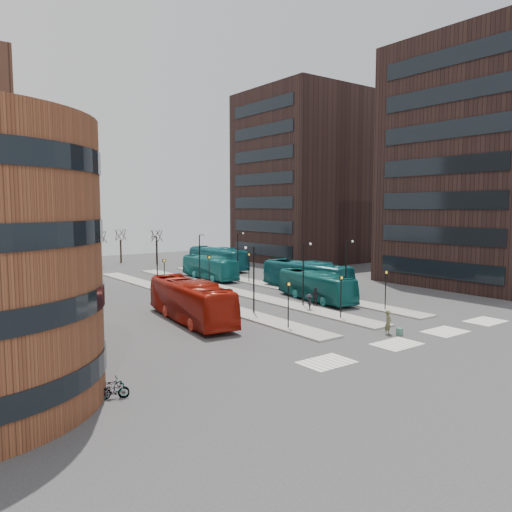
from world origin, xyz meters
TOP-DOWN VIEW (x-y plane):
  - ground at (0.00, 0.00)m, footprint 160.00×160.00m
  - island_left at (-4.00, 30.00)m, footprint 2.50×45.00m
  - island_mid at (2.00, 30.00)m, footprint 2.50×45.00m
  - island_right at (8.00, 30.00)m, footprint 2.50×45.00m
  - suitcase at (1.14, 5.42)m, footprint 0.50×0.42m
  - red_bus at (-9.27, 19.16)m, footprint 4.41×13.00m
  - teal_bus_a at (5.97, 19.73)m, footprint 4.04×11.20m
  - teal_bus_b at (5.22, 39.87)m, footprint 2.98×11.27m
  - teal_bus_c at (9.53, 25.06)m, footprint 3.67×12.54m
  - teal_bus_d at (11.54, 47.74)m, footprint 3.35×12.69m
  - traveller at (0.59, 6.08)m, footprint 0.77×0.58m
  - commuter_a at (-6.12, 18.81)m, footprint 1.01×0.87m
  - commuter_b at (3.61, 17.31)m, footprint 0.82×1.20m
  - commuter_c at (1.65, 16.11)m, footprint 1.12×1.20m
  - bicycle_near at (-21.00, 6.24)m, footprint 1.67×0.84m
  - bicycle_mid at (-21.00, 6.11)m, footprint 1.54×1.01m
  - bicycle_far at (-21.00, 6.96)m, footprint 1.69×0.62m
  - crosswalk_stripes at (1.75, 4.00)m, footprint 22.35×2.40m
  - tower_near at (31.98, 16.00)m, footprint 20.12×20.00m
  - tower_far at (31.98, 50.00)m, footprint 20.12×20.00m
  - sign_poles at (1.60, 23.00)m, footprint 12.45×22.12m
  - lamp_posts at (2.64, 28.00)m, footprint 14.04×20.24m
  - bare_trees at (2.67, 62.67)m, footprint 10.97×8.14m

SIDE VIEW (x-z plane):
  - ground at x=0.00m, z-range 0.00..0.00m
  - crosswalk_stripes at x=1.75m, z-range 0.00..0.01m
  - island_left at x=-4.00m, z-range 0.00..0.15m
  - island_mid at x=2.00m, z-range 0.00..0.15m
  - island_right at x=8.00m, z-range 0.00..0.15m
  - suitcase at x=1.14m, z-range 0.00..0.56m
  - bicycle_near at x=-21.00m, z-range 0.00..0.84m
  - bicycle_far at x=-21.00m, z-range 0.00..0.88m
  - bicycle_mid at x=-21.00m, z-range 0.00..0.90m
  - commuter_c at x=1.65m, z-range 0.00..1.63m
  - commuter_a at x=-6.12m, z-range 0.00..1.80m
  - traveller at x=0.59m, z-range 0.00..1.89m
  - commuter_b at x=3.61m, z-range 0.00..1.89m
  - teal_bus_a at x=5.97m, z-range 0.00..3.05m
  - teal_bus_b at x=5.22m, z-range 0.00..3.12m
  - teal_bus_c at x=9.53m, z-range 0.00..3.45m
  - teal_bus_d at x=11.54m, z-range 0.00..3.51m
  - red_bus at x=-9.27m, z-range 0.00..3.55m
  - sign_poles at x=1.60m, z-range 0.58..4.23m
  - bare_trees at x=2.67m, z-range -0.22..5.67m
  - lamp_posts at x=2.64m, z-range 0.52..6.64m
  - tower_near at x=31.98m, z-range 0.00..30.00m
  - tower_far at x=31.98m, z-range 0.00..30.00m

